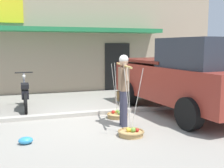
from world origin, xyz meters
TOP-DOWN VIEW (x-y plane):
  - ground_plane at (0.00, 0.00)m, footprint 90.00×90.00m
  - sidewalk_curb at (0.00, 0.70)m, footprint 20.00×0.24m
  - fruit_vendor at (0.59, -0.59)m, footprint 0.27×1.52m
  - fruit_basket_left_side at (0.71, 0.17)m, footprint 0.57×0.57m
  - fruit_basket_right_side at (0.48, -1.35)m, footprint 0.57×0.57m
  - motorcycle_second_in_row at (-1.60, 1.97)m, footprint 0.54×1.82m
  - parked_truck at (2.68, 0.05)m, footprint 2.56×4.88m
  - storefront_building at (0.33, 7.19)m, footprint 13.00×6.00m
  - plastic_litter_bag at (-1.66, -1.17)m, footprint 0.28×0.22m
  - wooden_crate at (1.68, 2.33)m, footprint 0.44×0.36m

SIDE VIEW (x-z plane):
  - ground_plane at x=0.00m, z-range 0.00..0.00m
  - sidewalk_curb at x=0.00m, z-range 0.00..0.10m
  - plastic_litter_bag at x=-1.66m, z-range 0.00..0.14m
  - fruit_basket_left_side at x=0.71m, z-range -0.65..0.80m
  - fruit_basket_right_side at x=0.48m, z-range -0.65..0.80m
  - wooden_crate at x=1.68m, z-range 0.00..0.32m
  - motorcycle_second_in_row at x=-1.60m, z-range -0.09..1.00m
  - fruit_vendor at x=0.59m, z-range 0.13..1.82m
  - parked_truck at x=2.68m, z-range -0.02..2.08m
  - storefront_building at x=0.33m, z-range 0.00..4.20m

